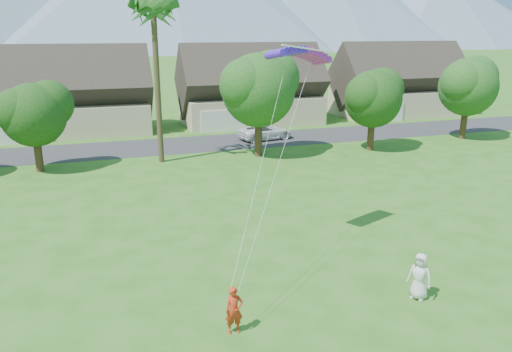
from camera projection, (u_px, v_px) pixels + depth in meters
name	position (u px, v px, depth m)	size (l,w,h in m)	color
street	(176.00, 145.00, 45.55)	(90.00, 7.00, 0.01)	#2D2D30
kite_flyer	(234.00, 310.00, 17.19)	(0.63, 0.41, 1.73)	red
watcher	(420.00, 276.00, 19.39)	(0.93, 0.60, 1.90)	silver
parked_car	(265.00, 132.00, 47.89)	(2.44, 5.30, 1.47)	white
houses_row	(165.00, 95.00, 52.94)	(72.75, 8.19, 8.86)	beige
tree_row	(170.00, 101.00, 38.28)	(62.27, 6.67, 8.45)	#47301C
fan_palm	(153.00, 6.00, 36.61)	(3.00, 3.00, 13.80)	#4C3D26
parafoil_kite	(299.00, 51.00, 22.21)	(3.49, 1.54, 0.50)	#4D1CD5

